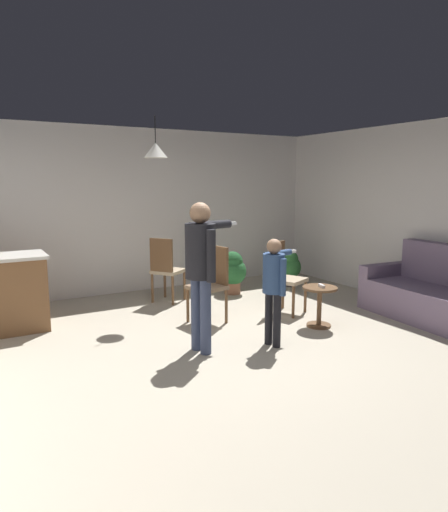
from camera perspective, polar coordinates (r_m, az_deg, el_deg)
The scene contains 14 objects.
ground at distance 5.30m, azimuth 3.03°, elevation -11.04°, with size 7.68×7.68×0.00m, color #B2A893.
wall_back at distance 7.86m, azimuth -9.74°, elevation 5.60°, with size 6.40×0.10×2.70m, color silver.
wall_right at distance 7.25m, azimuth 24.95°, elevation 4.56°, with size 0.10×6.40×2.70m, color silver.
couch_floral at distance 6.76m, azimuth 24.51°, elevation -4.45°, with size 0.99×1.86×1.00m.
side_table_by_couch at distance 5.97m, azimuth 11.78°, elevation -5.58°, with size 0.44×0.44×0.52m.
person_adult at distance 4.87m, azimuth -2.81°, elevation -0.56°, with size 0.77×0.55×1.62m.
person_child at distance 5.12m, azimuth 6.26°, elevation -2.98°, with size 0.60×0.42×1.22m.
dining_chair_by_counter at distance 6.01m, azimuth -1.59°, elevation -3.15°, with size 0.48×0.48×1.00m.
dining_chair_near_wall at distance 7.02m, azimuth -7.27°, elevation -1.41°, with size 0.59×0.59×1.00m.
dining_chair_centre_back at distance 6.49m, azimuth 7.44°, elevation -2.28°, with size 0.55×0.55×1.00m.
potted_plant_corner at distance 8.18m, azimuth 8.12°, elevation -1.29°, with size 0.41×0.41×0.64m.
potted_plant_by_wall at distance 7.53m, azimuth 1.05°, elevation -1.81°, with size 0.46×0.46×0.71m.
spare_remote_on_table at distance 5.91m, azimuth 12.04°, elevation -3.65°, with size 0.04×0.13×0.04m, color white.
ceiling_light_pendant at distance 6.38m, azimuth -8.50°, elevation 12.89°, with size 0.32×0.32×0.55m.
Camera 1 is at (-2.72, -4.16, 1.84)m, focal length 32.16 mm.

